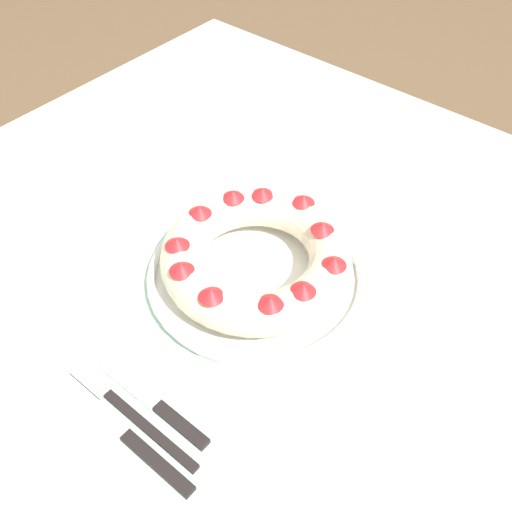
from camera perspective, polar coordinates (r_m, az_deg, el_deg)
ground_plane at (r=1.51m, az=-0.55°, el=-21.90°), size 8.00×8.00×0.00m
dining_table at (r=0.93m, az=-0.82°, el=-6.81°), size 1.26×1.29×0.73m
serving_dish at (r=0.88m, az=0.00°, el=-1.87°), size 0.32×0.32×0.02m
bundt_cake at (r=0.85m, az=-0.00°, el=0.05°), size 0.27×0.27×0.07m
fork at (r=0.78m, az=-12.51°, el=-13.90°), size 0.02×0.22×0.01m
serving_knife at (r=0.76m, az=-12.12°, el=-16.50°), size 0.02×0.24×0.01m
cake_knife at (r=0.77m, az=-9.21°, el=-14.02°), size 0.02×0.18×0.01m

